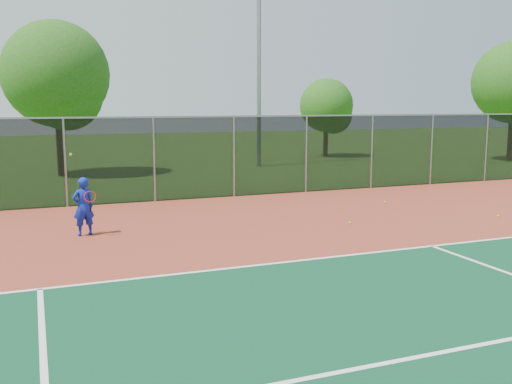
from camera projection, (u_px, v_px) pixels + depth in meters
ground at (449, 295)px, 10.47m from camera, size 120.00×120.00×0.00m
court_apron at (386, 266)px, 12.31m from camera, size 30.00×20.00×0.02m
fence_back at (234, 156)px, 21.28m from camera, size 30.00×0.06×3.03m
tennis_player at (83, 206)px, 15.02m from camera, size 0.64×0.66×2.19m
practice_ball_0 at (498, 216)px, 17.55m from camera, size 0.07×0.07×0.07m
practice_ball_2 at (385, 202)px, 20.06m from camera, size 0.07×0.07×0.07m
practice_ball_3 at (350, 223)px, 16.55m from camera, size 0.07×0.07×0.07m
floodlight_n at (259, 41)px, 30.94m from camera, size 0.90×0.40×12.10m
tree_back_left at (58, 79)px, 27.04m from camera, size 5.03×5.03×7.39m
tree_back_mid at (328, 108)px, 37.23m from camera, size 3.50×3.50×5.14m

